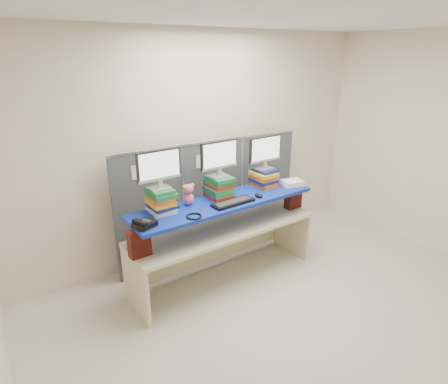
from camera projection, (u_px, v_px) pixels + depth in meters
room at (324, 193)px, 3.17m from camera, size 5.00×4.00×2.80m
cubicle_partition at (213, 198)px, 4.78m from camera, size 2.60×0.06×1.53m
desk at (224, 237)px, 4.27m from camera, size 2.23×0.71×0.67m
brick_pier_left at (139, 243)px, 3.57m from camera, size 0.21×0.12×0.28m
brick_pier_right at (293, 197)px, 4.69m from camera, size 0.21×0.12×0.28m
blue_board at (224, 202)px, 4.12m from camera, size 2.17×0.60×0.04m
book_stack_left at (161, 200)px, 3.78m from camera, size 0.27×0.30×0.25m
book_stack_center at (219, 187)px, 4.17m from camera, size 0.26×0.32×0.24m
book_stack_right at (264, 178)px, 4.52m from camera, size 0.27×0.31×0.21m
monitor_left at (159, 167)px, 3.65m from camera, size 0.46×0.13×0.40m
monitor_center at (219, 157)px, 4.04m from camera, size 0.46×0.13×0.40m
monitor_right at (265, 151)px, 4.41m from camera, size 0.46×0.13×0.40m
keyboard at (233, 202)px, 4.02m from camera, size 0.50×0.19×0.03m
mouse at (259, 195)px, 4.20m from camera, size 0.08×0.13×0.04m
desk_phone at (144, 224)px, 3.48m from camera, size 0.24×0.23×0.08m
headset at (194, 216)px, 3.69m from camera, size 0.19×0.19×0.02m
plush_toy at (189, 194)px, 3.96m from camera, size 0.14×0.10×0.23m
binder_stack at (292, 183)px, 4.58m from camera, size 0.28×0.24×0.06m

